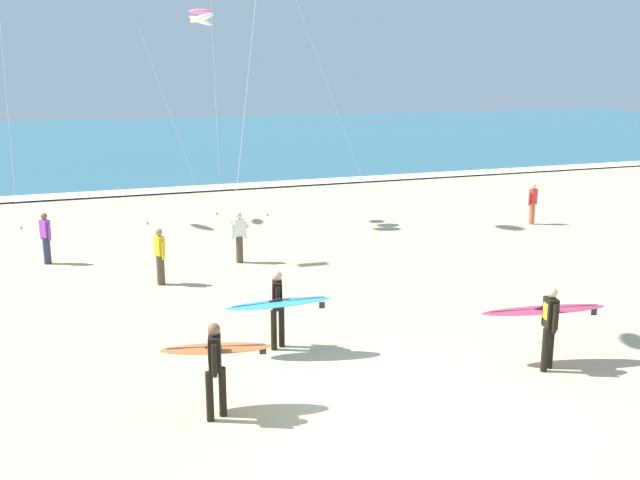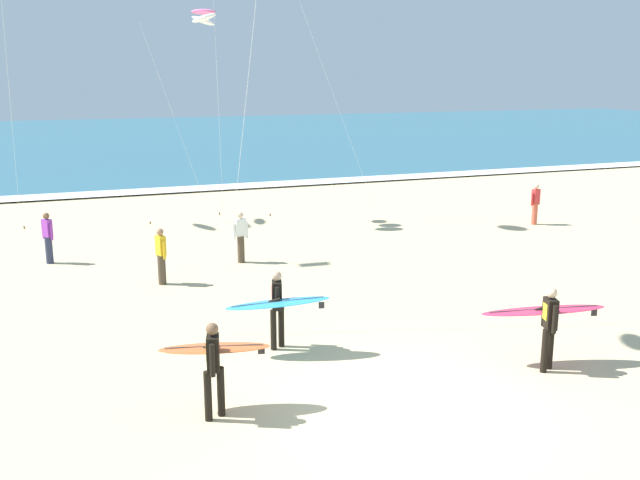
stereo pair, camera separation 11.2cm
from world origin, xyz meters
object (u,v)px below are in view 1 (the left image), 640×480
(bystander_white_top, at_px, (239,237))
(bystander_purple_top, at_px, (46,238))
(bystander_yellow_top, at_px, (160,256))
(surfer_third, at_px, (215,357))
(surfer_trailing, at_px, (278,304))
(bystander_red_top, at_px, (533,203))
(surfer_lead, at_px, (546,316))
(kite_arc_rose_mid, at_px, (201,17))

(bystander_white_top, relative_size, bystander_purple_top, 1.00)
(bystander_purple_top, bearing_deg, bystander_yellow_top, -50.03)
(surfer_third, xyz_separation_m, bystander_white_top, (2.93, 9.64, -0.23))
(surfer_trailing, xyz_separation_m, bystander_purple_top, (-4.47, 9.28, -0.23))
(bystander_white_top, distance_m, bystander_yellow_top, 3.04)
(surfer_trailing, relative_size, bystander_yellow_top, 1.40)
(bystander_red_top, bearing_deg, surfer_lead, -126.32)
(surfer_lead, bearing_deg, bystander_white_top, 110.01)
(surfer_third, bearing_deg, surfer_trailing, 51.58)
(bystander_white_top, relative_size, bystander_yellow_top, 1.00)
(surfer_third, distance_m, bystander_yellow_top, 8.14)
(surfer_trailing, bearing_deg, bystander_red_top, 33.90)
(bystander_red_top, bearing_deg, bystander_white_top, -172.77)
(bystander_purple_top, bearing_deg, surfer_trailing, -64.29)
(kite_arc_rose_mid, relative_size, bystander_yellow_top, 5.05)
(kite_arc_rose_mid, bearing_deg, surfer_lead, -78.93)
(surfer_lead, relative_size, bystander_purple_top, 1.60)
(surfer_lead, bearing_deg, bystander_yellow_top, 126.56)
(surfer_lead, distance_m, bystander_white_top, 10.59)
(bystander_yellow_top, bearing_deg, bystander_white_top, 29.72)
(surfer_third, bearing_deg, bystander_yellow_top, 87.92)
(surfer_trailing, height_order, bystander_white_top, surfer_trailing)
(kite_arc_rose_mid, relative_size, bystander_red_top, 5.05)
(surfer_trailing, distance_m, surfer_third, 2.97)
(surfer_trailing, bearing_deg, bystander_white_top, 81.54)
(bystander_red_top, bearing_deg, bystander_yellow_top, -168.33)
(surfer_lead, distance_m, bystander_purple_top, 15.05)
(bystander_red_top, bearing_deg, bystander_purple_top, 178.55)
(surfer_lead, relative_size, bystander_red_top, 1.60)
(surfer_lead, xyz_separation_m, kite_arc_rose_mid, (-3.21, 16.38, 6.68))
(surfer_trailing, bearing_deg, bystander_yellow_top, 104.97)
(bystander_purple_top, bearing_deg, bystander_red_top, -1.45)
(surfer_trailing, distance_m, bystander_white_top, 7.39)
(bystander_yellow_top, xyz_separation_m, bystander_purple_top, (-2.92, 3.48, 0.00))
(bystander_yellow_top, relative_size, bystander_red_top, 1.00)
(surfer_third, bearing_deg, bystander_red_top, 36.67)
(surfer_third, relative_size, bystander_yellow_top, 1.25)
(surfer_third, bearing_deg, bystander_purple_top, 102.73)
(surfer_third, height_order, bystander_purple_top, surfer_third)
(bystander_purple_top, xyz_separation_m, bystander_red_top, (17.62, -0.44, 0.00))
(surfer_lead, relative_size, bystander_yellow_top, 1.60)
(kite_arc_rose_mid, height_order, bystander_yellow_top, kite_arc_rose_mid)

